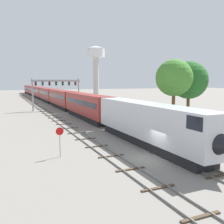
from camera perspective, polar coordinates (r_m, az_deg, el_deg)
The scene contains 9 objects.
ground_plane at distance 24.62m, azimuth 9.29°, elevation -10.20°, with size 400.00×400.00×0.00m, color gray.
track_main at distance 81.37m, azimuth -13.08°, elevation 1.74°, with size 2.60×200.00×0.16m.
track_near at distance 60.83m, azimuth -14.65°, elevation -0.02°, with size 2.60×160.00×0.16m.
passenger_train at distance 91.93m, azimuth -14.39°, elevation 3.88°, with size 3.04×154.17×4.80m.
signal_gantry at distance 64.67m, azimuth -12.49°, elevation 5.62°, with size 12.10×0.49×7.94m.
water_tower at distance 121.30m, azimuth -3.66°, elevation 12.03°, with size 8.30×8.30×23.65m.
stop_sign at distance 24.69m, azimuth -11.71°, elevation -5.71°, with size 0.76×0.08×2.88m.
trackside_tree_left at distance 42.79m, azimuth 13.85°, elevation 7.47°, with size 6.04×6.04×10.81m.
trackside_tree_mid at distance 47.05m, azimuth 16.98°, elevation 6.87°, with size 6.66×6.66×10.75m.
Camera 1 is at (-12.92, -19.67, 7.23)m, focal length 40.46 mm.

